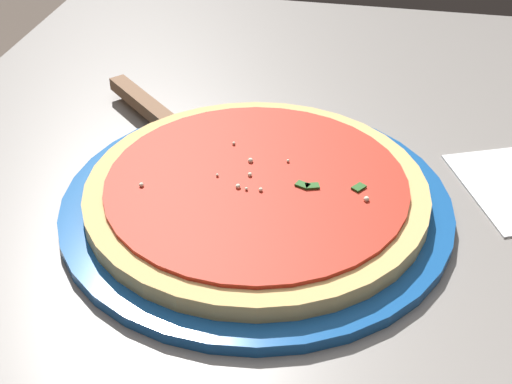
# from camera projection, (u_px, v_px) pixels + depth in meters

# --- Properties ---
(restaurant_table) EXTENTS (1.05, 0.85, 0.75)m
(restaurant_table) POSITION_uv_depth(u_px,v_px,m) (296.00, 320.00, 0.71)
(restaurant_table) COLOR black
(restaurant_table) RESTS_ON ground_plane
(serving_plate) EXTENTS (0.35, 0.35, 0.01)m
(serving_plate) POSITION_uv_depth(u_px,v_px,m) (256.00, 205.00, 0.63)
(serving_plate) COLOR #195199
(serving_plate) RESTS_ON restaurant_table
(pizza) EXTENTS (0.31, 0.31, 0.02)m
(pizza) POSITION_uv_depth(u_px,v_px,m) (256.00, 192.00, 0.63)
(pizza) COLOR #DBB26B
(pizza) RESTS_ON serving_plate
(pizza_server) EXTENTS (0.18, 0.19, 0.01)m
(pizza_server) POSITION_uv_depth(u_px,v_px,m) (163.00, 120.00, 0.74)
(pizza_server) COLOR silver
(pizza_server) RESTS_ON serving_plate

